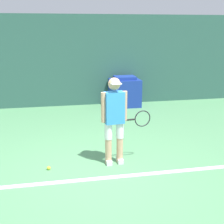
# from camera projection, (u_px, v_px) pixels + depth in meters

# --- Properties ---
(ground_plane) EXTENTS (24.00, 24.00, 0.00)m
(ground_plane) POSITION_uv_depth(u_px,v_px,m) (100.00, 172.00, 5.43)
(ground_plane) COLOR #518C5B
(back_wall) EXTENTS (24.00, 0.10, 2.85)m
(back_wall) POSITION_uv_depth(u_px,v_px,m) (74.00, 61.00, 9.81)
(back_wall) COLOR #2D564C
(back_wall) RESTS_ON ground_plane
(court_baseline) EXTENTS (21.60, 0.10, 0.01)m
(court_baseline) POSITION_uv_depth(u_px,v_px,m) (102.00, 178.00, 5.20)
(court_baseline) COLOR white
(court_baseline) RESTS_ON ground_plane
(tennis_player) EXTENTS (0.95, 0.30, 1.60)m
(tennis_player) POSITION_uv_depth(u_px,v_px,m) (115.00, 117.00, 5.59)
(tennis_player) COLOR tan
(tennis_player) RESTS_ON ground_plane
(tennis_ball) EXTENTS (0.07, 0.07, 0.07)m
(tennis_ball) POSITION_uv_depth(u_px,v_px,m) (49.00, 168.00, 5.52)
(tennis_ball) COLOR #D1E533
(tennis_ball) RESTS_ON ground_plane
(covered_chair) EXTENTS (0.94, 0.72, 0.96)m
(covered_chair) POSITION_uv_depth(u_px,v_px,m) (125.00, 92.00, 9.92)
(covered_chair) COLOR navy
(covered_chair) RESTS_ON ground_plane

